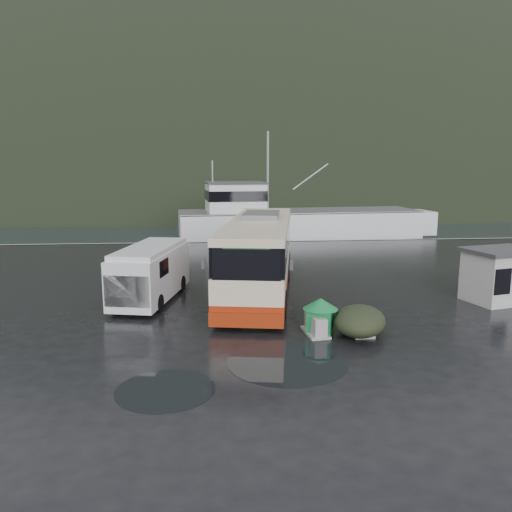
{
  "coord_description": "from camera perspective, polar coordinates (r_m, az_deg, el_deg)",
  "views": [
    {
      "loc": [
        -0.94,
        -19.69,
        6.08
      ],
      "look_at": [
        1.16,
        4.24,
        1.7
      ],
      "focal_mm": 35.0,
      "sensor_mm": 36.0,
      "label": 1
    }
  ],
  "objects": [
    {
      "name": "puddles",
      "position": [
        15.38,
        -0.79,
        -12.93
      ],
      "size": [
        6.92,
        4.98,
        0.01
      ],
      "color": "black",
      "rests_on": "ground"
    },
    {
      "name": "ground",
      "position": [
        20.63,
        -2.2,
        -6.82
      ],
      "size": [
        160.0,
        160.0,
        0.0
      ],
      "primitive_type": "plane",
      "color": "black",
      "rests_on": "ground"
    },
    {
      "name": "waste_bin_right",
      "position": [
        19.7,
        -0.28,
        -7.64
      ],
      "size": [
        1.05,
        1.05,
        1.41
      ],
      "primitive_type": null,
      "rotation": [
        0.0,
        0.0,
        0.04
      ],
      "color": "#147538",
      "rests_on": "ground"
    },
    {
      "name": "jersey_barrier_a",
      "position": [
        18.61,
        6.8,
        -8.81
      ],
      "size": [
        0.88,
        1.52,
        0.72
      ],
      "primitive_type": null,
      "rotation": [
        0.0,
        0.0,
        0.11
      ],
      "color": "#999993",
      "rests_on": "ground"
    },
    {
      "name": "coach_bus",
      "position": [
        24.86,
        0.41,
        -3.83
      ],
      "size": [
        5.47,
        13.62,
        3.75
      ],
      "primitive_type": null,
      "rotation": [
        0.0,
        0.0,
        -0.17
      ],
      "color": "beige",
      "rests_on": "ground"
    },
    {
      "name": "white_van",
      "position": [
        23.43,
        -11.8,
        -4.93
      ],
      "size": [
        3.3,
        6.35,
        2.53
      ],
      "primitive_type": null,
      "rotation": [
        0.0,
        0.0,
        -0.21
      ],
      "color": "silver",
      "rests_on": "ground"
    },
    {
      "name": "harbor_water",
      "position": [
        129.84,
        -4.64,
        7.61
      ],
      "size": [
        300.0,
        180.0,
        0.02
      ],
      "primitive_type": "cube",
      "color": "black",
      "rests_on": "ground"
    },
    {
      "name": "jersey_barrier_b",
      "position": [
        19.0,
        11.76,
        -8.56
      ],
      "size": [
        0.73,
        1.46,
        0.73
      ],
      "primitive_type": null,
      "rotation": [
        0.0,
        0.0,
        0.0
      ],
      "color": "#999993",
      "rests_on": "ground"
    },
    {
      "name": "dome_tent",
      "position": [
        18.8,
        11.67,
        -8.75
      ],
      "size": [
        2.69,
        3.12,
        1.03
      ],
      "primitive_type": null,
      "rotation": [
        0.0,
        0.0,
        -0.37
      ],
      "color": "#252C1A",
      "rests_on": "ground"
    },
    {
      "name": "waste_bin_left",
      "position": [
        18.8,
        7.31,
        -8.62
      ],
      "size": [
        1.21,
        1.21,
        1.3
      ],
      "primitive_type": null,
      "rotation": [
        0.0,
        0.0,
        -0.38
      ],
      "color": "#147538",
      "rests_on": "ground"
    },
    {
      "name": "fishing_trawler",
      "position": [
        47.01,
        4.94,
        2.86
      ],
      "size": [
        26.63,
        8.24,
        10.48
      ],
      "primitive_type": null,
      "rotation": [
        0.0,
        0.0,
        0.1
      ],
      "color": "silver",
      "rests_on": "ground"
    },
    {
      "name": "ticket_kiosk",
      "position": [
        25.26,
        25.95,
        -4.67
      ],
      "size": [
        3.56,
        3.02,
        2.41
      ],
      "primitive_type": null,
      "rotation": [
        0.0,
        0.0,
        0.25
      ],
      "color": "#BABAB5",
      "rests_on": "ground"
    },
    {
      "name": "quay_edge",
      "position": [
        40.17,
        -3.62,
        1.6
      ],
      "size": [
        160.0,
        0.6,
        1.5
      ],
      "primitive_type": "cube",
      "color": "#999993",
      "rests_on": "ground"
    },
    {
      "name": "headland",
      "position": [
        269.98,
        -2.72,
        9.03
      ],
      "size": [
        780.0,
        540.0,
        570.0
      ],
      "primitive_type": "ellipsoid",
      "color": "black",
      "rests_on": "ground"
    }
  ]
}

